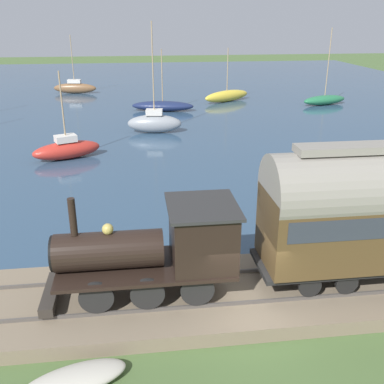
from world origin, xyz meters
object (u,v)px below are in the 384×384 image
(rowboat_near_shore, at_px, (307,201))
(sailboat_yellow, at_px, (227,96))
(sailboat_brown, at_px, (75,88))
(steam_locomotive, at_px, (163,245))
(beached_dinghy, at_px, (74,380))
(sailboat_green, at_px, (324,100))
(sailboat_gray, at_px, (155,123))
(sailboat_red, at_px, (67,149))
(sailboat_navy, at_px, (163,106))

(rowboat_near_shore, bearing_deg, sailboat_yellow, -8.24)
(sailboat_brown, bearing_deg, rowboat_near_shore, -148.56)
(steam_locomotive, bearing_deg, beached_dinghy, 141.22)
(sailboat_brown, xyz_separation_m, beached_dinghy, (-48.58, -5.37, -0.49))
(sailboat_brown, bearing_deg, sailboat_green, -103.47)
(sailboat_green, relative_size, rowboat_near_shore, 2.81)
(sailboat_green, bearing_deg, rowboat_near_shore, 139.30)
(steam_locomotive, relative_size, sailboat_gray, 0.72)
(steam_locomotive, bearing_deg, sailboat_red, 17.21)
(sailboat_yellow, bearing_deg, beached_dinghy, 132.03)
(sailboat_gray, relative_size, sailboat_brown, 1.26)
(steam_locomotive, distance_m, sailboat_brown, 46.04)
(sailboat_gray, relative_size, beached_dinghy, 2.91)
(beached_dinghy, bearing_deg, sailboat_green, -31.03)
(sailboat_gray, xyz_separation_m, sailboat_green, (10.06, -18.99, -0.28))
(sailboat_yellow, xyz_separation_m, rowboat_near_shore, (-29.65, 1.74, -0.46))
(steam_locomotive, relative_size, rowboat_near_shore, 2.22)
(sailboat_green, bearing_deg, sailboat_red, 106.85)
(sailboat_green, relative_size, sailboat_red, 1.36)
(sailboat_gray, height_order, beached_dinghy, sailboat_gray)
(rowboat_near_shore, relative_size, beached_dinghy, 0.94)
(sailboat_gray, bearing_deg, rowboat_near_shore, -149.32)
(steam_locomotive, xyz_separation_m, sailboat_red, (17.54, 5.43, -1.67))
(sailboat_gray, distance_m, sailboat_brown, 23.04)
(sailboat_brown, distance_m, sailboat_navy, 15.97)
(sailboat_green, bearing_deg, sailboat_navy, 77.30)
(sailboat_yellow, xyz_separation_m, beached_dinghy, (-40.66, 12.31, -0.42))
(steam_locomotive, height_order, sailboat_gray, sailboat_gray)
(sailboat_gray, relative_size, sailboat_yellow, 1.44)
(sailboat_red, xyz_separation_m, sailboat_brown, (27.78, 2.56, 0.04))
(sailboat_brown, bearing_deg, beached_dinghy, -165.24)
(sailboat_gray, bearing_deg, sailboat_brown, 29.83)
(sailboat_gray, relative_size, sailboat_navy, 1.34)
(sailboat_green, relative_size, sailboat_navy, 1.21)
(sailboat_yellow, bearing_deg, sailboat_navy, 89.30)
(sailboat_gray, height_order, rowboat_near_shore, sailboat_gray)
(steam_locomotive, height_order, rowboat_near_shore, steam_locomotive)
(rowboat_near_shore, bearing_deg, sailboat_navy, 8.08)
(sailboat_gray, bearing_deg, sailboat_navy, -0.87)
(beached_dinghy, bearing_deg, sailboat_brown, 6.30)
(steam_locomotive, bearing_deg, sailboat_green, -30.21)
(sailboat_green, xyz_separation_m, sailboat_red, (-16.57, 25.29, 0.11))
(rowboat_near_shore, bearing_deg, beached_dinghy, 131.31)
(sailboat_yellow, bearing_deg, sailboat_gray, 115.44)
(sailboat_red, bearing_deg, sailboat_green, -79.79)
(sailboat_red, height_order, beached_dinghy, sailboat_red)
(sailboat_red, xyz_separation_m, beached_dinghy, (-20.80, -2.81, -0.45))
(sailboat_red, relative_size, sailboat_navy, 0.89)
(rowboat_near_shore, bearing_deg, sailboat_gray, 18.57)
(sailboat_navy, distance_m, beached_dinghy, 36.54)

